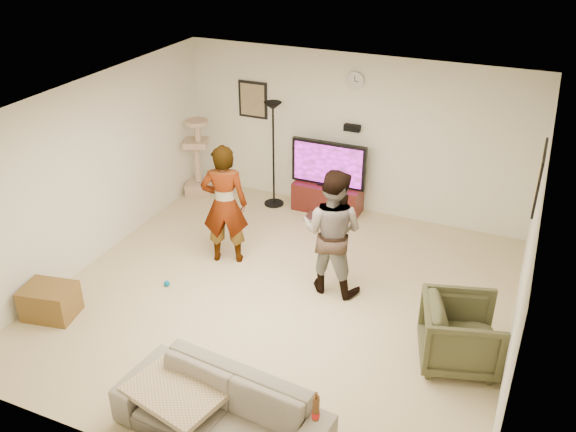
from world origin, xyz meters
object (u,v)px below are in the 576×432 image
at_px(tv, 329,164).
at_px(armchair, 461,334).
at_px(person_left, 225,205).
at_px(beer_bottle, 316,408).
at_px(floor_lamp, 273,155).
at_px(cat_tree, 197,156).
at_px(person_right, 332,232).
at_px(side_table, 50,301).
at_px(sofa, 221,412).
at_px(tv_stand, 327,197).

height_order(tv, armchair, tv).
distance_m(person_left, beer_bottle, 3.69).
bearing_deg(tv, floor_lamp, -170.40).
xyz_separation_m(cat_tree, beer_bottle, (3.86, -4.50, 0.05)).
bearing_deg(beer_bottle, person_right, 107.07).
relative_size(person_right, side_table, 2.76).
relative_size(floor_lamp, cat_tree, 1.29).
bearing_deg(floor_lamp, tv, 9.60).
bearing_deg(tv, beer_bottle, -71.12).
distance_m(sofa, beer_bottle, 1.02).
bearing_deg(person_left, tv_stand, -131.98).
distance_m(cat_tree, beer_bottle, 5.93).
distance_m(tv_stand, beer_bottle, 5.06).
height_order(cat_tree, person_left, person_left).
bearing_deg(person_right, sofa, 90.55).
relative_size(tv_stand, side_table, 1.81).
xyz_separation_m(tv, armchair, (2.55, -2.83, -0.43)).
bearing_deg(tv_stand, person_left, -111.42).
bearing_deg(beer_bottle, side_table, 167.65).
distance_m(tv_stand, floor_lamp, 1.09).
xyz_separation_m(tv_stand, tv, (0.00, 0.00, 0.58)).
relative_size(cat_tree, side_table, 2.21).
bearing_deg(side_table, person_right, 33.16).
relative_size(tv, armchair, 1.46).
bearing_deg(person_left, beer_bottle, 109.98).
bearing_deg(person_left, person_right, 156.18).
xyz_separation_m(tv, person_left, (-0.77, -1.96, 0.04)).
bearing_deg(side_table, beer_bottle, -12.35).
bearing_deg(armchair, beer_bottle, 138.70).
xyz_separation_m(sofa, armchair, (1.86, 1.93, 0.08)).
xyz_separation_m(person_right, beer_bottle, (0.83, -2.71, -0.11)).
height_order(floor_lamp, beer_bottle, floor_lamp).
distance_m(floor_lamp, armchair, 4.38).
height_order(tv, person_left, person_left).
height_order(beer_bottle, side_table, beer_bottle).
distance_m(floor_lamp, beer_bottle, 5.25).
bearing_deg(beer_bottle, tv, 108.88).
bearing_deg(tv_stand, side_table, -118.10).
height_order(tv_stand, armchair, armchair).
relative_size(floor_lamp, person_right, 1.04).
relative_size(person_right, armchair, 2.01).
relative_size(tv, cat_tree, 0.91).
relative_size(beer_bottle, side_table, 0.42).
distance_m(person_right, armchair, 1.97).
relative_size(sofa, armchair, 2.45).
bearing_deg(cat_tree, floor_lamp, 4.65).
bearing_deg(floor_lamp, armchair, -38.03).
xyz_separation_m(floor_lamp, cat_tree, (-1.36, -0.11, -0.20)).
relative_size(tv_stand, beer_bottle, 4.34).
xyz_separation_m(tv, person_right, (0.80, -2.05, 0.02)).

